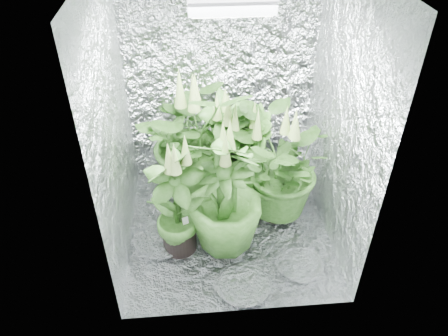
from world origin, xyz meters
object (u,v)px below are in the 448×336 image
plant_c (246,162)px  plant_e (279,170)px  plant_b (227,147)px  plant_d (226,195)px  plant_a (196,138)px  plant_f (176,200)px  circulation_fan (284,163)px  grow_lamp (231,2)px

plant_c → plant_e: 0.30m
plant_b → plant_d: plant_d is taller
plant_a → plant_b: plant_a is taller
plant_f → circulation_fan: 1.31m
plant_c → plant_f: bearing=-139.7°
plant_b → plant_c: (0.15, -0.19, -0.03)m
plant_c → plant_f: 0.76m
plant_a → plant_f: size_ratio=1.12×
plant_d → plant_f: (-0.36, -0.00, -0.02)m
plant_a → plant_d: 0.73m
plant_f → circulation_fan: size_ratio=2.65×
grow_lamp → plant_f: bearing=-155.9°
plant_d → plant_c: bearing=66.0°
grow_lamp → circulation_fan: (0.58, 0.63, -1.66)m
plant_a → plant_c: bearing=-27.8°
grow_lamp → plant_a: bearing=114.2°
grow_lamp → plant_e: 1.42m
plant_b → plant_d: (-0.07, -0.67, 0.04)m
plant_a → plant_b: (0.26, -0.03, -0.09)m
grow_lamp → plant_d: size_ratio=0.46×
grow_lamp → plant_f: grow_lamp is taller
plant_a → plant_e: (0.65, -0.39, -0.09)m
plant_a → plant_e: bearing=-30.8°
plant_a → plant_c: (0.41, -0.22, -0.12)m
plant_e → plant_c: bearing=144.4°
circulation_fan → plant_d: bearing=-118.9°
plant_f → circulation_fan: (0.98, 0.80, -0.32)m
grow_lamp → plant_f: 1.41m
plant_c → plant_e: bearing=-35.6°
plant_f → circulation_fan: plant_f is taller
plant_d → plant_e: size_ratio=1.09×
plant_c → circulation_fan: size_ratio=2.41×
plant_a → grow_lamp: bearing=-65.8°
plant_f → grow_lamp: bearing=24.1°
plant_c → plant_e: (0.24, -0.17, 0.03)m
grow_lamp → circulation_fan: bearing=47.3°
plant_b → plant_f: plant_f is taller
plant_a → circulation_fan: plant_a is taller
circulation_fan → plant_b: bearing=-158.1°
plant_b → plant_e: bearing=-43.1°
grow_lamp → plant_d: grow_lamp is taller
plant_d → circulation_fan: (0.62, 0.80, -0.34)m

